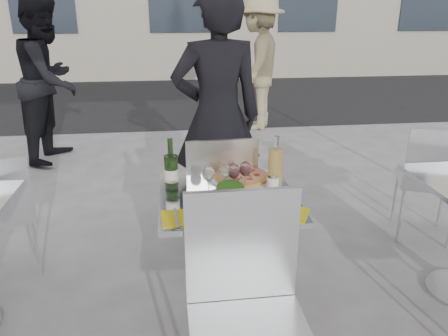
{
  "coord_description": "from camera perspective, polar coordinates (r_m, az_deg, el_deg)",
  "views": [
    {
      "loc": [
        -0.27,
        -2.1,
        1.7
      ],
      "look_at": [
        0.0,
        0.15,
        0.85
      ],
      "focal_mm": 35.0,
      "sensor_mm": 36.0,
      "label": 1
    }
  ],
  "objects": [
    {
      "name": "ground",
      "position": [
        2.72,
        0.4,
        -18.18
      ],
      "size": [
        80.0,
        80.0,
        0.0
      ],
      "primitive_type": "plane",
      "color": "slate"
    },
    {
      "name": "street_asphalt",
      "position": [
        8.77,
        -5.05,
        9.32
      ],
      "size": [
        24.0,
        5.0,
        0.0
      ],
      "primitive_type": "cube",
      "color": "black",
      "rests_on": "ground"
    },
    {
      "name": "main_table",
      "position": [
        2.42,
        0.43,
        -8.16
      ],
      "size": [
        0.72,
        0.72,
        0.75
      ],
      "color": "#B7BABF",
      "rests_on": "ground"
    },
    {
      "name": "chair_far",
      "position": [
        2.81,
        -0.59,
        -3.29
      ],
      "size": [
        0.45,
        0.47,
        0.96
      ],
      "rotation": [
        0.0,
        0.0,
        3.19
      ],
      "color": "silver",
      "rests_on": "ground"
    },
    {
      "name": "chair_near",
      "position": [
        1.8,
        2.99,
        -16.76
      ],
      "size": [
        0.47,
        0.49,
        1.03
      ],
      "rotation": [
        0.0,
        0.0,
        0.01
      ],
      "color": "silver",
      "rests_on": "ground"
    },
    {
      "name": "side_chair_rfar",
      "position": [
        3.52,
        25.4,
        -0.82
      ],
      "size": [
        0.54,
        0.54,
        0.91
      ],
      "rotation": [
        0.0,
        0.0,
        2.78
      ],
      "color": "silver",
      "rests_on": "ground"
    },
    {
      "name": "woman_diner",
      "position": [
        3.24,
        -0.87,
        6.62
      ],
      "size": [
        0.72,
        0.51,
        1.84
      ],
      "primitive_type": "imported",
      "rotation": [
        0.0,
        0.0,
        3.25
      ],
      "color": "black",
      "rests_on": "ground"
    },
    {
      "name": "pedestrian_a",
      "position": [
        5.33,
        -21.84,
        10.58
      ],
      "size": [
        0.84,
        0.99,
        1.82
      ],
      "primitive_type": "imported",
      "rotation": [
        0.0,
        0.0,
        1.39
      ],
      "color": "black",
      "rests_on": "ground"
    },
    {
      "name": "pedestrian_b",
      "position": [
        6.31,
        4.47,
        13.47
      ],
      "size": [
        1.1,
        1.37,
        1.86
      ],
      "primitive_type": "imported",
      "rotation": [
        0.0,
        0.0,
        4.32
      ],
      "color": "#978B62",
      "rests_on": "ground"
    },
    {
      "name": "pizza_near",
      "position": [
        2.19,
        2.2,
        -4.85
      ],
      "size": [
        0.36,
        0.36,
        0.02
      ],
      "color": "tan",
      "rests_on": "main_table"
    },
    {
      "name": "pizza_far",
      "position": [
        2.53,
        2.33,
        -1.17
      ],
      "size": [
        0.35,
        0.35,
        0.03
      ],
      "color": "white",
      "rests_on": "main_table"
    },
    {
      "name": "salad_plate",
      "position": [
        2.3,
        0.8,
        -2.86
      ],
      "size": [
        0.22,
        0.22,
        0.09
      ],
      "color": "white",
      "rests_on": "main_table"
    },
    {
      "name": "wine_bottle",
      "position": [
        2.36,
        -6.9,
        -0.37
      ],
      "size": [
        0.07,
        0.08,
        0.29
      ],
      "color": "#2B531F",
      "rests_on": "main_table"
    },
    {
      "name": "carafe",
      "position": [
        2.41,
        6.74,
        0.22
      ],
      "size": [
        0.08,
        0.08,
        0.29
      ],
      "color": "#E4C161",
      "rests_on": "main_table"
    },
    {
      "name": "sugar_shaker",
      "position": [
        2.35,
        6.36,
        -2.03
      ],
      "size": [
        0.06,
        0.06,
        0.11
      ],
      "color": "white",
      "rests_on": "main_table"
    },
    {
      "name": "wineglass_white_a",
      "position": [
        2.3,
        -2.04,
        -0.89
      ],
      "size": [
        0.07,
        0.07,
        0.16
      ],
      "color": "white",
      "rests_on": "main_table"
    },
    {
      "name": "wineglass_white_b",
      "position": [
        2.34,
        0.11,
        -0.51
      ],
      "size": [
        0.07,
        0.07,
        0.16
      ],
      "color": "white",
      "rests_on": "main_table"
    },
    {
      "name": "wineglass_red_a",
      "position": [
        2.34,
        1.25,
        -0.53
      ],
      "size": [
        0.07,
        0.07,
        0.16
      ],
      "color": "white",
      "rests_on": "main_table"
    },
    {
      "name": "wineglass_red_b",
      "position": [
        2.37,
        2.8,
        -0.24
      ],
      "size": [
        0.07,
        0.07,
        0.16
      ],
      "color": "white",
      "rests_on": "main_table"
    },
    {
      "name": "napkin_left",
      "position": [
        2.1,
        -5.7,
        -6.45
      ],
      "size": [
        0.19,
        0.2,
        0.01
      ],
      "rotation": [
        0.0,
        0.0,
        0.07
      ],
      "color": "yellow",
      "rests_on": "main_table"
    },
    {
      "name": "napkin_right",
      "position": [
        2.15,
        8.48,
        -5.84
      ],
      "size": [
        0.24,
        0.24,
        0.01
      ],
      "rotation": [
        0.0,
        0.0,
        -0.45
      ],
      "color": "yellow",
      "rests_on": "main_table"
    }
  ]
}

